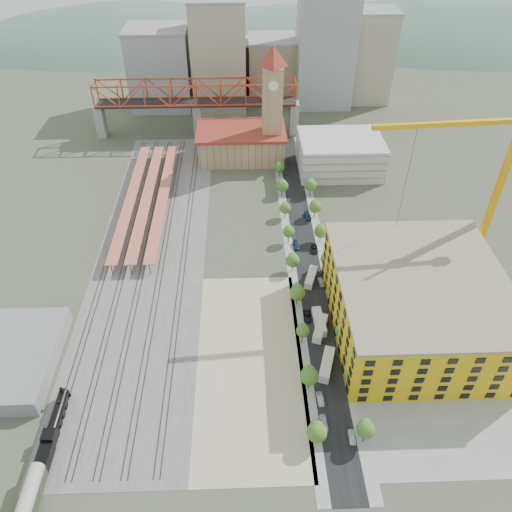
{
  "coord_description": "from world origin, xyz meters",
  "views": [
    {
      "loc": [
        -5.26,
        -115.69,
        106.14
      ],
      "look_at": [
        -1.31,
        0.89,
        10.0
      ],
      "focal_mm": 35.0,
      "sensor_mm": 36.0,
      "label": 1
    }
  ],
  "objects_px": {
    "coach": "(25,512)",
    "site_trailer_b": "(320,328)",
    "tower_crane": "(493,168)",
    "site_trailer_a": "(327,365)",
    "locomotive": "(54,426)",
    "construction_building": "(416,303)",
    "site_trailer_c": "(319,322)",
    "clock_tower": "(272,95)",
    "car_0": "(324,423)",
    "site_trailer_d": "(311,277)"
  },
  "relations": [
    {
      "from": "site_trailer_d",
      "to": "tower_crane",
      "type": "bearing_deg",
      "value": 24.98
    },
    {
      "from": "site_trailer_c",
      "to": "construction_building",
      "type": "bearing_deg",
      "value": -6.63
    },
    {
      "from": "site_trailer_a",
      "to": "coach",
      "type": "bearing_deg",
      "value": -134.19
    },
    {
      "from": "clock_tower",
      "to": "site_trailer_a",
      "type": "xyz_separation_m",
      "value": [
        8.0,
        -113.96,
        -27.28
      ]
    },
    {
      "from": "site_trailer_a",
      "to": "site_trailer_d",
      "type": "relative_size",
      "value": 1.13
    },
    {
      "from": "locomotive",
      "to": "site_trailer_c",
      "type": "xyz_separation_m",
      "value": [
        66.0,
        31.26,
        -0.69
      ]
    },
    {
      "from": "clock_tower",
      "to": "site_trailer_b",
      "type": "height_order",
      "value": "clock_tower"
    },
    {
      "from": "site_trailer_a",
      "to": "site_trailer_b",
      "type": "bearing_deg",
      "value": 107.39
    },
    {
      "from": "site_trailer_c",
      "to": "site_trailer_d",
      "type": "xyz_separation_m",
      "value": [
        0.0,
        19.06,
        -0.09
      ]
    },
    {
      "from": "clock_tower",
      "to": "construction_building",
      "type": "xyz_separation_m",
      "value": [
        34.0,
        -99.99,
        -19.29
      ]
    },
    {
      "from": "site_trailer_b",
      "to": "tower_crane",
      "type": "bearing_deg",
      "value": 47.83
    },
    {
      "from": "construction_building",
      "to": "site_trailer_b",
      "type": "bearing_deg",
      "value": -177.3
    },
    {
      "from": "site_trailer_c",
      "to": "site_trailer_b",
      "type": "bearing_deg",
      "value": -93.77
    },
    {
      "from": "site_trailer_a",
      "to": "site_trailer_b",
      "type": "distance_m",
      "value": 12.74
    },
    {
      "from": "locomotive",
      "to": "car_0",
      "type": "distance_m",
      "value": 63.02
    },
    {
      "from": "site_trailer_b",
      "to": "car_0",
      "type": "distance_m",
      "value": 29.42
    },
    {
      "from": "site_trailer_a",
      "to": "locomotive",
      "type": "bearing_deg",
      "value": -148.99
    },
    {
      "from": "tower_crane",
      "to": "site_trailer_b",
      "type": "xyz_separation_m",
      "value": [
        -49.45,
        -26.6,
        -35.08
      ]
    },
    {
      "from": "construction_building",
      "to": "coach",
      "type": "bearing_deg",
      "value": -151.63
    },
    {
      "from": "site_trailer_a",
      "to": "site_trailer_c",
      "type": "height_order",
      "value": "site_trailer_a"
    },
    {
      "from": "coach",
      "to": "site_trailer_d",
      "type": "distance_m",
      "value": 96.26
    },
    {
      "from": "site_trailer_b",
      "to": "site_trailer_c",
      "type": "bearing_deg",
      "value": 109.56
    },
    {
      "from": "tower_crane",
      "to": "site_trailer_c",
      "type": "bearing_deg",
      "value": -154.05
    },
    {
      "from": "site_trailer_b",
      "to": "clock_tower",
      "type": "bearing_deg",
      "value": 114.08
    },
    {
      "from": "coach",
      "to": "site_trailer_a",
      "type": "bearing_deg",
      "value": 28.42
    },
    {
      "from": "construction_building",
      "to": "site_trailer_a",
      "type": "bearing_deg",
      "value": -151.75
    },
    {
      "from": "site_trailer_d",
      "to": "car_0",
      "type": "relative_size",
      "value": 2.1
    },
    {
      "from": "clock_tower",
      "to": "construction_building",
      "type": "bearing_deg",
      "value": -71.22
    },
    {
      "from": "car_0",
      "to": "coach",
      "type": "bearing_deg",
      "value": -164.31
    },
    {
      "from": "coach",
      "to": "site_trailer_b",
      "type": "bearing_deg",
      "value": 36.29
    },
    {
      "from": "tower_crane",
      "to": "site_trailer_a",
      "type": "distance_m",
      "value": 72.23
    },
    {
      "from": "site_trailer_b",
      "to": "site_trailer_a",
      "type": "bearing_deg",
      "value": -70.44
    },
    {
      "from": "locomotive",
      "to": "clock_tower",
      "type": "bearing_deg",
      "value": 65.95
    },
    {
      "from": "construction_building",
      "to": "site_trailer_c",
      "type": "bearing_deg",
      "value": 177.14
    },
    {
      "from": "tower_crane",
      "to": "site_trailer_b",
      "type": "height_order",
      "value": "tower_crane"
    },
    {
      "from": "locomotive",
      "to": "site_trailer_c",
      "type": "distance_m",
      "value": 73.03
    },
    {
      "from": "construction_building",
      "to": "car_0",
      "type": "bearing_deg",
      "value": -133.57
    },
    {
      "from": "tower_crane",
      "to": "site_trailer_a",
      "type": "bearing_deg",
      "value": -141.5
    },
    {
      "from": "site_trailer_b",
      "to": "site_trailer_d",
      "type": "distance_m",
      "value": 21.59
    },
    {
      "from": "clock_tower",
      "to": "site_trailer_a",
      "type": "relative_size",
      "value": 5.03
    },
    {
      "from": "site_trailer_b",
      "to": "site_trailer_d",
      "type": "relative_size",
      "value": 1.06
    },
    {
      "from": "construction_building",
      "to": "car_0",
      "type": "distance_m",
      "value": 42.96
    },
    {
      "from": "site_trailer_a",
      "to": "car_0",
      "type": "bearing_deg",
      "value": -82.9
    },
    {
      "from": "car_0",
      "to": "tower_crane",
      "type": "bearing_deg",
      "value": 45.54
    },
    {
      "from": "clock_tower",
      "to": "site_trailer_c",
      "type": "relative_size",
      "value": 5.31
    },
    {
      "from": "coach",
      "to": "locomotive",
      "type": "bearing_deg",
      "value": 90.0
    },
    {
      "from": "site_trailer_d",
      "to": "car_0",
      "type": "distance_m",
      "value": 50.94
    },
    {
      "from": "coach",
      "to": "car_0",
      "type": "relative_size",
      "value": 4.18
    },
    {
      "from": "coach",
      "to": "site_trailer_b",
      "type": "distance_m",
      "value": 81.9
    },
    {
      "from": "car_0",
      "to": "site_trailer_a",
      "type": "bearing_deg",
      "value": 78.44
    }
  ]
}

